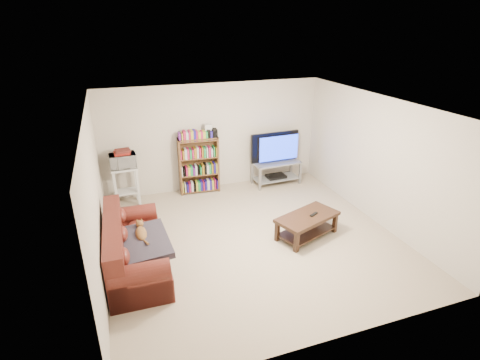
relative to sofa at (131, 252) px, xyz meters
name	(u,v)px	position (x,y,z in m)	size (l,w,h in m)	color
floor	(252,238)	(2.10, 0.20, -0.31)	(5.00, 5.00, 0.00)	#C2AE90
ceiling	(255,106)	(2.10, 0.20, 2.09)	(5.00, 5.00, 0.00)	white
wall_back	(214,137)	(2.10, 2.70, 0.89)	(5.00, 5.00, 0.00)	beige
wall_front	(335,260)	(2.10, -2.30, 0.89)	(5.00, 5.00, 0.00)	beige
wall_left	(96,198)	(-0.40, 0.20, 0.89)	(5.00, 5.00, 0.00)	beige
wall_right	(377,160)	(4.60, 0.20, 0.89)	(5.00, 5.00, 0.00)	beige
sofa	(131,252)	(0.00, 0.00, 0.00)	(0.91, 2.02, 0.86)	#5A1E17
blanket	(142,243)	(0.18, -0.14, 0.21)	(0.78, 1.00, 0.10)	#322D39
cat	(141,233)	(0.18, 0.04, 0.27)	(0.22, 0.55, 0.16)	brown
coffee_table	(307,222)	(3.05, -0.05, -0.01)	(1.29, 0.95, 0.42)	#311D11
remote	(314,214)	(3.17, -0.06, 0.13)	(0.19, 0.05, 0.02)	black
tv_stand	(276,169)	(3.52, 2.33, 0.07)	(1.14, 0.55, 0.56)	#999EA3
television	(277,148)	(3.52, 2.33, 0.60)	(1.20, 0.16, 0.69)	black
dvd_player	(276,176)	(3.52, 2.33, -0.12)	(0.45, 0.31, 0.06)	black
bookshelf	(199,164)	(1.69, 2.50, 0.35)	(0.90, 0.33, 1.28)	brown
shelf_clutter	(202,132)	(1.79, 2.50, 1.08)	(0.66, 0.21, 0.28)	silver
microwave_stand	(125,181)	(0.08, 2.36, 0.24)	(0.55, 0.41, 0.85)	silver
microwave	(123,161)	(0.08, 2.36, 0.68)	(0.52, 0.35, 0.29)	silver
game_boxes	(122,153)	(0.08, 2.36, 0.85)	(0.31, 0.27, 0.05)	maroon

